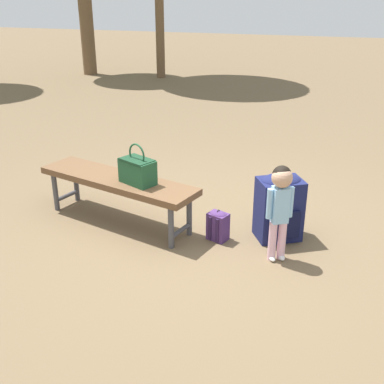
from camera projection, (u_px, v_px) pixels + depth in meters
The scene contains 6 objects.
ground_plane at pixel (199, 236), 4.28m from camera, with size 40.00×40.00×0.00m, color brown.
park_bench at pixel (117, 183), 4.40m from camera, with size 1.65×0.79×0.45m.
handbag at pixel (137, 170), 4.20m from camera, with size 0.37×0.29×0.37m.
child_standing at pixel (280, 199), 3.72m from camera, with size 0.20×0.17×0.81m.
backpack_large at pixel (279, 205), 4.14m from camera, with size 0.46×0.43×0.63m.
backpack_small at pixel (218, 225), 4.17m from camera, with size 0.20×0.18×0.29m.
Camera 1 is at (1.13, -3.61, 2.05)m, focal length 44.68 mm.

